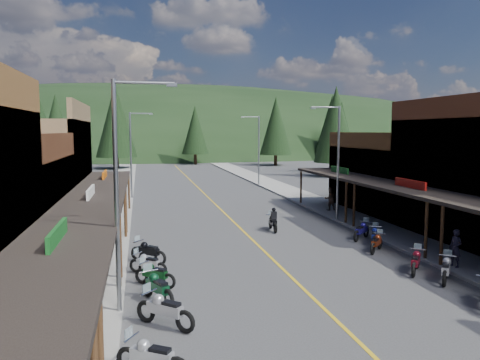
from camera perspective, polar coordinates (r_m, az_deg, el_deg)
ground at (r=23.79m, az=3.73°, el=-9.38°), size 220.00×220.00×0.00m
centerline at (r=42.99m, az=-3.57°, el=-2.43°), size 0.15×90.00×0.01m
sidewalk_west at (r=42.58m, az=-15.24°, el=-2.62°), size 3.40×94.00×0.15m
sidewalk_east at (r=45.09m, az=7.43°, el=-1.99°), size 3.40×94.00×0.15m
shop_west_3 at (r=34.30m, az=-24.69°, el=0.79°), size 10.90×10.20×8.20m
shop_east_3 at (r=39.11m, az=18.79°, el=0.15°), size 10.90×10.20×6.20m
streetlight_0 at (r=16.18m, az=-14.34°, el=-0.74°), size 2.16×0.18×8.00m
streetlight_1 at (r=44.10m, az=-12.99°, el=3.45°), size 2.16×0.18×8.00m
streetlight_2 at (r=32.90m, az=11.66°, el=2.66°), size 2.16×0.18×8.00m
streetlight_3 at (r=53.75m, az=2.15°, el=4.03°), size 2.16×0.18×8.00m
ridge_hill at (r=157.31m, az=-9.85°, el=3.62°), size 310.00×140.00×60.00m
pine_1 at (r=93.75m, az=-23.16°, el=6.09°), size 5.88×5.88×12.50m
pine_2 at (r=80.16m, az=-14.89°, el=7.01°), size 6.72×6.72×14.00m
pine_3 at (r=88.66m, az=-5.50°, el=6.09°), size 5.04×5.04×11.00m
pine_4 at (r=85.59m, az=4.39°, el=6.61°), size 5.88×5.88×12.50m
pine_5 at (r=102.35m, az=11.13°, el=6.84°), size 6.72×6.72×14.00m
pine_6 at (r=100.71m, az=19.25°, el=5.77°), size 5.04×5.04×11.00m
pine_7 at (r=101.37m, az=-26.98°, el=5.88°), size 5.88×5.88×12.50m
pine_8 at (r=64.01m, az=-26.44°, el=5.09°), size 4.48×4.48×10.00m
pine_9 at (r=73.59m, az=12.25°, el=5.93°), size 4.93×4.93×10.80m
pine_10 at (r=73.00m, az=-21.48°, el=5.97°), size 5.38×5.38×11.60m
pine_11 at (r=65.57m, az=11.59°, el=6.65°), size 5.82×5.82×12.40m
bike_west_3 at (r=12.99m, az=-10.70°, el=-20.23°), size 2.10×1.70×1.18m
bike_west_4 at (r=15.71m, az=-9.15°, el=-15.18°), size 2.18×2.10×1.30m
bike_west_5 at (r=17.82m, az=-10.04°, el=-12.62°), size 1.65×2.36×1.29m
bike_west_6 at (r=19.67m, az=-10.33°, el=-11.09°), size 1.91×1.74×1.11m
bike_west_7 at (r=21.26m, az=-11.16°, el=-9.84°), size 1.91×1.66×1.09m
bike_west_8 at (r=23.06m, az=-11.13°, el=-8.43°), size 2.02×1.97×1.21m
bike_east_5 at (r=21.69m, az=23.83°, el=-9.78°), size 1.87×2.05×1.20m
bike_east_6 at (r=22.48m, az=20.64°, el=-9.14°), size 1.81×2.01×1.16m
bike_east_7 at (r=25.62m, az=16.31°, el=-7.26°), size 1.75×1.80×1.07m
bike_east_8 at (r=27.04m, az=16.10°, el=-6.47°), size 1.61×2.07×1.15m
bike_east_9 at (r=28.20m, az=14.60°, el=-5.89°), size 2.00×1.88×1.18m
rider_on_bike at (r=29.68m, az=4.04°, el=-5.06°), size 0.81×2.07×1.55m
pedestrian_east_a at (r=23.56m, az=24.79°, el=-7.54°), size 0.54×0.70×1.73m
pedestrian_east_b at (r=37.07m, az=10.88°, el=-2.24°), size 0.93×0.59×1.82m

